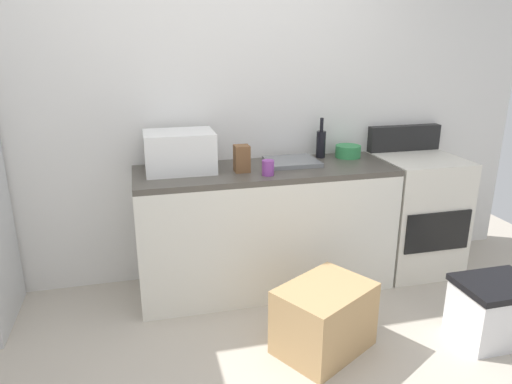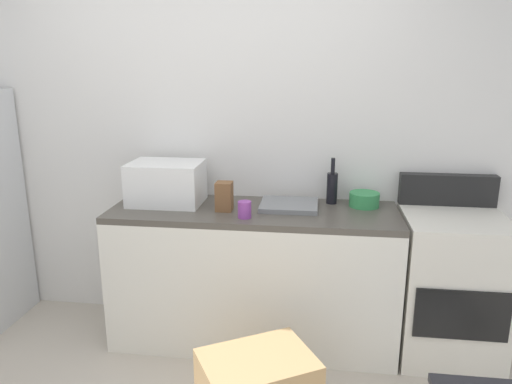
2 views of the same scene
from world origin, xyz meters
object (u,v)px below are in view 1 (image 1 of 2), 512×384
Objects in this scene: stove_oven at (415,212)px; knife_block at (242,159)px; coffee_mug at (268,168)px; microwave at (180,152)px; wine_bottle at (321,143)px; mixing_bowl at (348,151)px; cardboard_box_medium at (324,318)px; storage_bin at (494,310)px.

stove_oven reaches higher than knife_block.
knife_block reaches higher than coffee_mug.
microwave is 0.61m from coffee_mug.
wine_bottle is at bearing 20.36° from knife_block.
coffee_mug is 0.53× the size of mixing_bowl.
coffee_mug is 0.19× the size of cardboard_box_medium.
wine_bottle is at bearing 167.93° from mixing_bowl.
wine_bottle reaches higher than microwave.
microwave is at bearing 164.17° from knife_block.
knife_block is 0.89m from mixing_bowl.
knife_block is (-0.66, -0.25, -0.02)m from wine_bottle.
microwave is 0.42m from knife_block.
microwave is at bearing -172.92° from wine_bottle.
stove_oven is 3.67× the size of wine_bottle.
wine_bottle is (1.06, 0.13, -0.03)m from microwave.
microwave is 4.60× the size of coffee_mug.
coffee_mug is 0.79m from mixing_bowl.
wine_bottle reaches higher than stove_oven.
cardboard_box_medium is (0.16, -0.66, -0.75)m from coffee_mug.
storage_bin is at bearing -67.31° from mixing_bowl.
stove_oven is at bearing -15.83° from mixing_bowl.
knife_block is at bearing 138.89° from coffee_mug.
coffee_mug is at bearing -41.11° from knife_block.
wine_bottle is 1.36m from cardboard_box_medium.
cardboard_box_medium is (0.71, -0.90, -0.83)m from microwave.
microwave is at bearing 148.84° from storage_bin.
wine_bottle is 3.00× the size of coffee_mug.
coffee_mug is 0.22× the size of storage_bin.
cardboard_box_medium is (-1.09, -0.84, -0.26)m from stove_oven.
cardboard_box_medium is at bearing -142.29° from stove_oven.
knife_block is at bearing 111.39° from cardboard_box_medium.
stove_oven is 5.79× the size of mixing_bowl.
microwave reaches higher than storage_bin.
mixing_bowl is (0.87, 0.20, -0.04)m from knife_block.
stove_oven reaches higher than coffee_mug.
coffee_mug reaches higher than storage_bin.
coffee_mug reaches higher than mixing_bowl.
stove_oven is 1.35m from coffee_mug.
coffee_mug is 1.01m from cardboard_box_medium.
storage_bin is (0.48, -1.15, -0.75)m from mixing_bowl.
cardboard_box_medium is (-0.35, -1.03, -0.81)m from wine_bottle.
knife_block is 0.39× the size of storage_bin.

